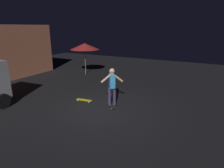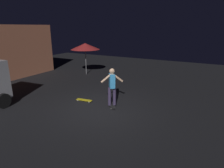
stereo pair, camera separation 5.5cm
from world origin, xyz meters
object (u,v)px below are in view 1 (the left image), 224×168
(skater, at_px, (112,84))
(skateboard_spare, at_px, (84,100))
(skateboard_ridden, at_px, (112,105))
(patio_umbrella, at_px, (85,46))

(skater, bearing_deg, skateboard_spare, 93.34)
(skater, bearing_deg, skateboard_ridden, -153.43)
(skateboard_ridden, relative_size, skater, 0.44)
(skateboard_spare, xyz_separation_m, skater, (0.09, -1.48, 0.98))
(skateboard_spare, distance_m, skater, 1.77)
(patio_umbrella, height_order, skateboard_ridden, patio_umbrella)
(skateboard_ridden, distance_m, skater, 0.98)
(skateboard_spare, bearing_deg, skateboard_ridden, -86.66)
(patio_umbrella, distance_m, skateboard_spare, 5.85)
(patio_umbrella, distance_m, skater, 6.48)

